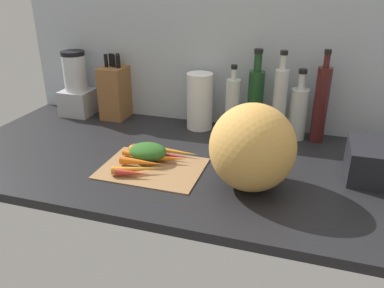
{
  "coord_description": "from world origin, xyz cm",
  "views": [
    {
      "loc": [
        39.13,
        -117.67,
        60.59
      ],
      "look_at": [
        6.41,
        -13.36,
        11.86
      ],
      "focal_mm": 36.3,
      "sensor_mm": 36.0,
      "label": 1
    }
  ],
  "objects_px": {
    "carrot_6": "(132,173)",
    "bottle_3": "(298,112)",
    "blender_appliance": "(77,88)",
    "carrot_0": "(139,156)",
    "carrot_7": "(143,148)",
    "carrot_10": "(142,162)",
    "bottle_1": "(255,101)",
    "winter_squash": "(252,147)",
    "cutting_board": "(152,168)",
    "carrot_1": "(178,152)",
    "carrot_3": "(166,158)",
    "knife_block": "(115,92)",
    "carrot_5": "(139,155)",
    "paper_towel_roll": "(200,101)",
    "carrot_2": "(137,169)",
    "carrot_8": "(146,152)",
    "bottle_0": "(232,106)",
    "carrot_9": "(144,151)",
    "bottle_4": "(321,104)",
    "bottle_2": "(279,103)",
    "carrot_4": "(167,155)"
  },
  "relations": [
    {
      "from": "carrot_8",
      "to": "carrot_3",
      "type": "bearing_deg",
      "value": -19.85
    },
    {
      "from": "carrot_2",
      "to": "carrot_5",
      "type": "xyz_separation_m",
      "value": [
        -0.04,
        0.1,
        -0.0
      ]
    },
    {
      "from": "cutting_board",
      "to": "carrot_1",
      "type": "bearing_deg",
      "value": 65.3
    },
    {
      "from": "carrot_6",
      "to": "carrot_7",
      "type": "bearing_deg",
      "value": 104.46
    },
    {
      "from": "carrot_0",
      "to": "carrot_7",
      "type": "distance_m",
      "value": 0.07
    },
    {
      "from": "carrot_3",
      "to": "knife_block",
      "type": "xyz_separation_m",
      "value": [
        -0.38,
        0.38,
        0.09
      ]
    },
    {
      "from": "carrot_10",
      "to": "blender_appliance",
      "type": "height_order",
      "value": "blender_appliance"
    },
    {
      "from": "carrot_7",
      "to": "blender_appliance",
      "type": "height_order",
      "value": "blender_appliance"
    },
    {
      "from": "carrot_2",
      "to": "paper_towel_roll",
      "type": "xyz_separation_m",
      "value": [
        0.07,
        0.46,
        0.09
      ]
    },
    {
      "from": "carrot_3",
      "to": "carrot_9",
      "type": "relative_size",
      "value": 1.24
    },
    {
      "from": "bottle_2",
      "to": "carrot_10",
      "type": "bearing_deg",
      "value": -135.43
    },
    {
      "from": "carrot_5",
      "to": "paper_towel_roll",
      "type": "bearing_deg",
      "value": 72.7
    },
    {
      "from": "carrot_2",
      "to": "winter_squash",
      "type": "height_order",
      "value": "winter_squash"
    },
    {
      "from": "carrot_10",
      "to": "bottle_1",
      "type": "distance_m",
      "value": 0.53
    },
    {
      "from": "carrot_3",
      "to": "bottle_2",
      "type": "height_order",
      "value": "bottle_2"
    },
    {
      "from": "bottle_0",
      "to": "cutting_board",
      "type": "bearing_deg",
      "value": -116.05
    },
    {
      "from": "bottle_1",
      "to": "winter_squash",
      "type": "bearing_deg",
      "value": -82.16
    },
    {
      "from": "winter_squash",
      "to": "blender_appliance",
      "type": "distance_m",
      "value": 0.97
    },
    {
      "from": "bottle_0",
      "to": "bottle_4",
      "type": "distance_m",
      "value": 0.33
    },
    {
      "from": "carrot_1",
      "to": "bottle_0",
      "type": "distance_m",
      "value": 0.32
    },
    {
      "from": "knife_block",
      "to": "bottle_0",
      "type": "relative_size",
      "value": 1.0
    },
    {
      "from": "carrot_5",
      "to": "knife_block",
      "type": "bearing_deg",
      "value": 126.46
    },
    {
      "from": "carrot_1",
      "to": "bottle_0",
      "type": "relative_size",
      "value": 0.55
    },
    {
      "from": "carrot_10",
      "to": "bottle_1",
      "type": "height_order",
      "value": "bottle_1"
    },
    {
      "from": "carrot_4",
      "to": "paper_towel_roll",
      "type": "relative_size",
      "value": 0.67
    },
    {
      "from": "blender_appliance",
      "to": "bottle_4",
      "type": "distance_m",
      "value": 1.05
    },
    {
      "from": "carrot_6",
      "to": "blender_appliance",
      "type": "bearing_deg",
      "value": 135.72
    },
    {
      "from": "carrot_5",
      "to": "cutting_board",
      "type": "bearing_deg",
      "value": -33.22
    },
    {
      "from": "carrot_6",
      "to": "bottle_3",
      "type": "height_order",
      "value": "bottle_3"
    },
    {
      "from": "carrot_7",
      "to": "winter_squash",
      "type": "bearing_deg",
      "value": -17.15
    },
    {
      "from": "carrot_8",
      "to": "bottle_4",
      "type": "bearing_deg",
      "value": 30.06
    },
    {
      "from": "carrot_3",
      "to": "knife_block",
      "type": "distance_m",
      "value": 0.55
    },
    {
      "from": "carrot_10",
      "to": "bottle_1",
      "type": "bearing_deg",
      "value": 53.31
    },
    {
      "from": "bottle_4",
      "to": "carrot_3",
      "type": "bearing_deg",
      "value": -143.19
    },
    {
      "from": "carrot_3",
      "to": "carrot_8",
      "type": "distance_m",
      "value": 0.09
    },
    {
      "from": "carrot_2",
      "to": "carrot_8",
      "type": "relative_size",
      "value": 1.19
    },
    {
      "from": "paper_towel_roll",
      "to": "knife_block",
      "type": "bearing_deg",
      "value": 177.52
    },
    {
      "from": "carrot_3",
      "to": "paper_towel_roll",
      "type": "distance_m",
      "value": 0.38
    },
    {
      "from": "carrot_6",
      "to": "paper_towel_roll",
      "type": "relative_size",
      "value": 0.47
    },
    {
      "from": "carrot_1",
      "to": "carrot_5",
      "type": "bearing_deg",
      "value": -150.59
    },
    {
      "from": "cutting_board",
      "to": "carrot_6",
      "type": "xyz_separation_m",
      "value": [
        -0.03,
        -0.08,
        0.02
      ]
    },
    {
      "from": "carrot_10",
      "to": "bottle_0",
      "type": "bearing_deg",
      "value": 60.5
    },
    {
      "from": "carrot_2",
      "to": "bottle_1",
      "type": "height_order",
      "value": "bottle_1"
    },
    {
      "from": "carrot_7",
      "to": "bottle_0",
      "type": "bearing_deg",
      "value": 45.54
    },
    {
      "from": "carrot_9",
      "to": "paper_towel_roll",
      "type": "distance_m",
      "value": 0.36
    },
    {
      "from": "carrot_10",
      "to": "knife_block",
      "type": "height_order",
      "value": "knife_block"
    },
    {
      "from": "knife_block",
      "to": "bottle_4",
      "type": "xyz_separation_m",
      "value": [
        0.87,
        -0.02,
        0.03
      ]
    },
    {
      "from": "winter_squash",
      "to": "carrot_6",
      "type": "bearing_deg",
      "value": -170.49
    },
    {
      "from": "carrot_8",
      "to": "bottle_1",
      "type": "bearing_deg",
      "value": 44.79
    },
    {
      "from": "knife_block",
      "to": "cutting_board",
      "type": "bearing_deg",
      "value": -50.58
    }
  ]
}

